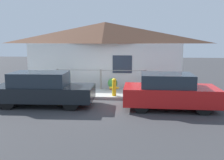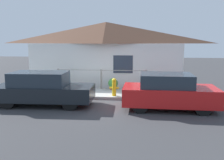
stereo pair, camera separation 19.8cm
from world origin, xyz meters
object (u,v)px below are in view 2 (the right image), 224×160
car_left (43,89)px  car_right (169,92)px  potted_plant_near_hydrant (113,84)px  potted_plant_by_fence (62,83)px  fire_hydrant (114,87)px  potted_plant_corner (156,88)px

car_left → car_right: (5.27, 0.00, -0.01)m
potted_plant_near_hydrant → potted_plant_by_fence: potted_plant_by_fence is taller
fire_hydrant → potted_plant_near_hydrant: 1.46m
fire_hydrant → car_right: bearing=-33.5°
potted_plant_by_fence → potted_plant_corner: size_ratio=1.47×
potted_plant_near_hydrant → potted_plant_by_fence: bearing=-174.4°
car_right → potted_plant_corner: 2.61m
potted_plant_near_hydrant → car_left: bearing=-131.7°
potted_plant_near_hydrant → potted_plant_by_fence: 2.74m
car_right → potted_plant_near_hydrant: car_right is taller
car_right → fire_hydrant: 2.85m
car_right → fire_hydrant: bearing=147.2°
fire_hydrant → potted_plant_corner: 2.28m
potted_plant_corner → fire_hydrant: bearing=-153.9°
potted_plant_corner → potted_plant_near_hydrant: bearing=168.8°
potted_plant_near_hydrant → potted_plant_by_fence: (-2.73, -0.27, 0.05)m
car_left → potted_plant_by_fence: car_left is taller
car_right → potted_plant_by_fence: (-5.31, 2.75, -0.20)m
car_left → fire_hydrant: size_ratio=5.02×
potted_plant_near_hydrant → potted_plant_corner: (2.25, -0.45, -0.08)m
car_right → potted_plant_by_fence: bearing=153.3°
potted_plant_corner → car_left: bearing=-152.5°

